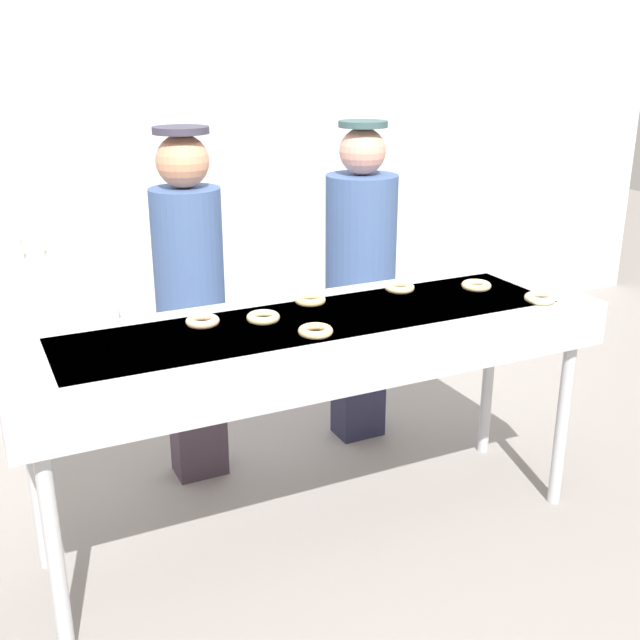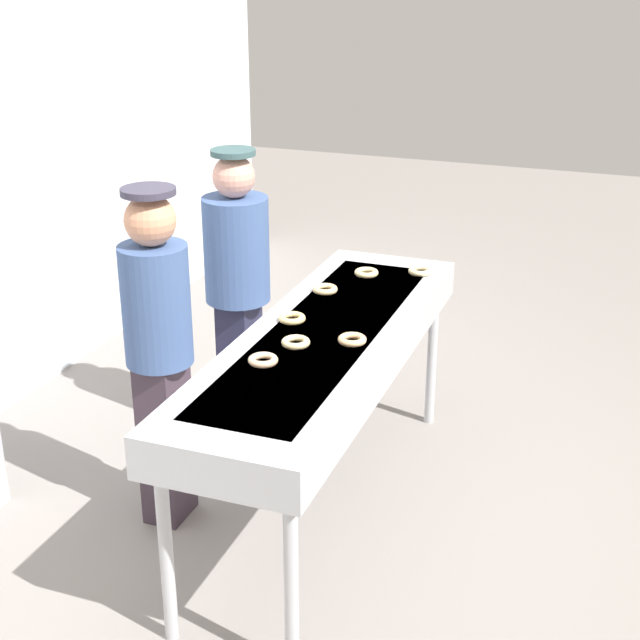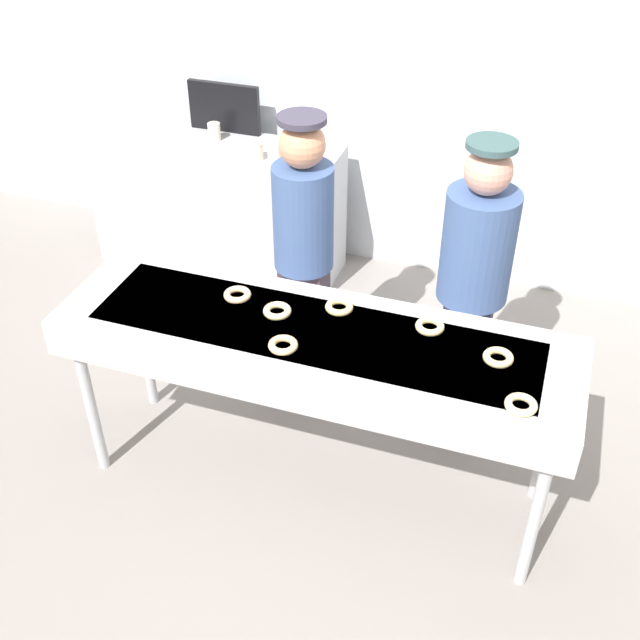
{
  "view_description": "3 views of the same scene",
  "coord_description": "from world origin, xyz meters",
  "px_view_note": "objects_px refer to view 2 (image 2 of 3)",
  "views": [
    {
      "loc": [
        -1.22,
        -2.56,
        1.96
      ],
      "look_at": [
        0.06,
        0.1,
        0.93
      ],
      "focal_mm": 43.16,
      "sensor_mm": 36.0,
      "label": 1
    },
    {
      "loc": [
        -3.7,
        -1.35,
        2.64
      ],
      "look_at": [
        0.2,
        0.1,
        0.94
      ],
      "focal_mm": 51.96,
      "sensor_mm": 36.0,
      "label": 2
    },
    {
      "loc": [
        0.92,
        -2.59,
        3.06
      ],
      "look_at": [
        -0.03,
        0.17,
        0.91
      ],
      "focal_mm": 43.62,
      "sensor_mm": 36.0,
      "label": 3
    }
  ],
  "objects_px": {
    "plain_donut_1": "(296,342)",
    "plain_donut_5": "(325,289)",
    "plain_donut_2": "(420,271)",
    "plain_donut_3": "(263,360)",
    "plain_donut_4": "(352,340)",
    "plain_donut_6": "(366,273)",
    "plain_donut_0": "(292,318)",
    "fryer_conveyor": "(324,350)",
    "worker_assistant": "(159,342)",
    "worker_baker": "(237,278)"
  },
  "relations": [
    {
      "from": "plain_donut_4",
      "to": "fryer_conveyor",
      "type": "bearing_deg",
      "value": 63.22
    },
    {
      "from": "fryer_conveyor",
      "to": "plain_donut_2",
      "type": "bearing_deg",
      "value": -12.73
    },
    {
      "from": "plain_donut_3",
      "to": "worker_assistant",
      "type": "bearing_deg",
      "value": 78.16
    },
    {
      "from": "plain_donut_1",
      "to": "plain_donut_3",
      "type": "distance_m",
      "value": 0.23
    },
    {
      "from": "fryer_conveyor",
      "to": "plain_donut_4",
      "type": "relative_size",
      "value": 18.25
    },
    {
      "from": "worker_baker",
      "to": "plain_donut_3",
      "type": "bearing_deg",
      "value": 29.37
    },
    {
      "from": "fryer_conveyor",
      "to": "plain_donut_6",
      "type": "distance_m",
      "value": 0.81
    },
    {
      "from": "fryer_conveyor",
      "to": "worker_assistant",
      "type": "relative_size",
      "value": 1.42
    },
    {
      "from": "plain_donut_2",
      "to": "plain_donut_5",
      "type": "xyz_separation_m",
      "value": [
        -0.45,
        0.39,
        0.0
      ]
    },
    {
      "from": "plain_donut_2",
      "to": "plain_donut_3",
      "type": "xyz_separation_m",
      "value": [
        -1.36,
        0.34,
        0.0
      ]
    },
    {
      "from": "plain_donut_6",
      "to": "plain_donut_3",
      "type": "bearing_deg",
      "value": 176.74
    },
    {
      "from": "worker_assistant",
      "to": "plain_donut_2",
      "type": "bearing_deg",
      "value": 133.56
    },
    {
      "from": "plain_donut_4",
      "to": "worker_assistant",
      "type": "distance_m",
      "value": 0.89
    },
    {
      "from": "plain_donut_1",
      "to": "worker_baker",
      "type": "xyz_separation_m",
      "value": [
        0.79,
        0.66,
        -0.04
      ]
    },
    {
      "from": "plain_donut_2",
      "to": "plain_donut_4",
      "type": "distance_m",
      "value": 1.02
    },
    {
      "from": "worker_baker",
      "to": "worker_assistant",
      "type": "distance_m",
      "value": 0.89
    },
    {
      "from": "worker_assistant",
      "to": "plain_donut_4",
      "type": "bearing_deg",
      "value": 94.3
    },
    {
      "from": "plain_donut_3",
      "to": "plain_donut_6",
      "type": "relative_size",
      "value": 1.0
    },
    {
      "from": "plain_donut_3",
      "to": "plain_donut_6",
      "type": "height_order",
      "value": "same"
    },
    {
      "from": "fryer_conveyor",
      "to": "plain_donut_1",
      "type": "bearing_deg",
      "value": 162.17
    },
    {
      "from": "plain_donut_6",
      "to": "plain_donut_1",
      "type": "bearing_deg",
      "value": 179.45
    },
    {
      "from": "plain_donut_0",
      "to": "plain_donut_1",
      "type": "relative_size",
      "value": 1.0
    },
    {
      "from": "plain_donut_4",
      "to": "plain_donut_6",
      "type": "height_order",
      "value": "same"
    },
    {
      "from": "fryer_conveyor",
      "to": "plain_donut_5",
      "type": "bearing_deg",
      "value": 19.8
    },
    {
      "from": "worker_assistant",
      "to": "plain_donut_3",
      "type": "bearing_deg",
      "value": 68.18
    },
    {
      "from": "plain_donut_3",
      "to": "worker_assistant",
      "type": "height_order",
      "value": "worker_assistant"
    },
    {
      "from": "fryer_conveyor",
      "to": "worker_baker",
      "type": "height_order",
      "value": "worker_baker"
    },
    {
      "from": "worker_baker",
      "to": "plain_donut_2",
      "type": "bearing_deg",
      "value": 109.01
    },
    {
      "from": "plain_donut_5",
      "to": "worker_assistant",
      "type": "height_order",
      "value": "worker_assistant"
    },
    {
      "from": "worker_baker",
      "to": "worker_assistant",
      "type": "xyz_separation_m",
      "value": [
        -0.89,
        -0.02,
        -0.01
      ]
    },
    {
      "from": "plain_donut_5",
      "to": "plain_donut_6",
      "type": "height_order",
      "value": "same"
    },
    {
      "from": "plain_donut_1",
      "to": "plain_donut_5",
      "type": "height_order",
      "value": "same"
    },
    {
      "from": "fryer_conveyor",
      "to": "plain_donut_5",
      "type": "xyz_separation_m",
      "value": [
        0.49,
        0.17,
        0.11
      ]
    },
    {
      "from": "plain_donut_5",
      "to": "plain_donut_6",
      "type": "xyz_separation_m",
      "value": [
        0.32,
        -0.12,
        0.0
      ]
    },
    {
      "from": "plain_donut_2",
      "to": "plain_donut_1",
      "type": "bearing_deg",
      "value": 166.35
    },
    {
      "from": "plain_donut_1",
      "to": "fryer_conveyor",
      "type": "bearing_deg",
      "value": -17.83
    },
    {
      "from": "plain_donut_0",
      "to": "plain_donut_5",
      "type": "bearing_deg",
      "value": -1.49
    },
    {
      "from": "plain_donut_2",
      "to": "plain_donut_3",
      "type": "relative_size",
      "value": 1.0
    },
    {
      "from": "fryer_conveyor",
      "to": "worker_baker",
      "type": "xyz_separation_m",
      "value": [
        0.59,
        0.72,
        0.07
      ]
    },
    {
      "from": "plain_donut_3",
      "to": "plain_donut_0",
      "type": "bearing_deg",
      "value": 7.28
    },
    {
      "from": "plain_donut_2",
      "to": "fryer_conveyor",
      "type": "bearing_deg",
      "value": 167.27
    },
    {
      "from": "worker_assistant",
      "to": "plain_donut_6",
      "type": "bearing_deg",
      "value": 139.7
    },
    {
      "from": "plain_donut_1",
      "to": "plain_donut_2",
      "type": "bearing_deg",
      "value": -13.65
    },
    {
      "from": "plain_donut_4",
      "to": "worker_baker",
      "type": "height_order",
      "value": "worker_baker"
    },
    {
      "from": "plain_donut_1",
      "to": "plain_donut_4",
      "type": "bearing_deg",
      "value": -62.78
    },
    {
      "from": "plain_donut_6",
      "to": "plain_donut_2",
      "type": "bearing_deg",
      "value": -64.2
    },
    {
      "from": "plain_donut_2",
      "to": "plain_donut_6",
      "type": "bearing_deg",
      "value": 115.8
    },
    {
      "from": "fryer_conveyor",
      "to": "plain_donut_4",
      "type": "height_order",
      "value": "plain_donut_4"
    },
    {
      "from": "plain_donut_3",
      "to": "fryer_conveyor",
      "type": "bearing_deg",
      "value": -16.35
    },
    {
      "from": "plain_donut_0",
      "to": "plain_donut_1",
      "type": "distance_m",
      "value": 0.29
    }
  ]
}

